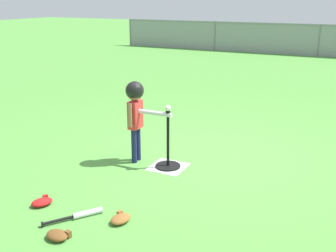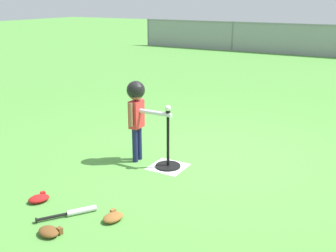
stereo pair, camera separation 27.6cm
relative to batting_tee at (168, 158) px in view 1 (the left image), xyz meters
The scene contains 10 objects.
ground_plane 0.71m from the batting_tee, 55.85° to the left, with size 60.00×60.00×0.00m, color #51933D.
home_plate 0.12m from the batting_tee, 90.00° to the left, with size 0.44×0.44×0.01m, color white.
batting_tee is the anchor object (origin of this frame).
baseball_on_tee 0.66m from the batting_tee, 90.00° to the left, with size 0.07×0.07×0.07m, color white.
batter_child 0.78m from the batting_tee, behind, with size 0.63×0.31×1.07m.
spare_bat_silver 1.51m from the batting_tee, 98.05° to the right, with size 0.39×0.52×0.06m.
glove_by_plate 1.65m from the batting_tee, 116.48° to the right, with size 0.24×0.27×0.07m.
glove_tossed_aside 1.89m from the batting_tee, 95.14° to the right, with size 0.24×0.19×0.07m.
glove_outfield_drop 1.40m from the batting_tee, 82.62° to the right, with size 0.20×0.25×0.07m.
outfield_fence 11.50m from the batting_tee, 88.03° to the left, with size 16.06×0.06×1.15m.
Camera 1 is at (1.73, -4.84, 2.07)m, focal length 43.20 mm.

